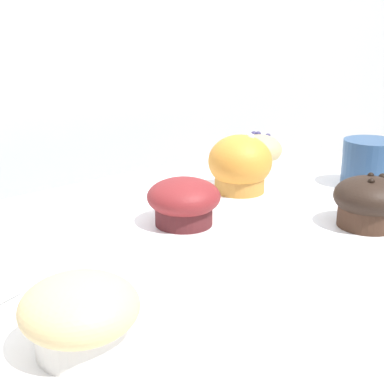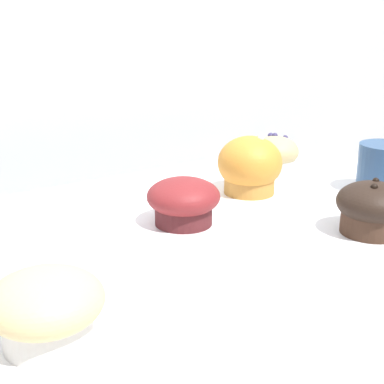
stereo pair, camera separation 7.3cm
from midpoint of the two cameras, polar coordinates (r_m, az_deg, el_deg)
wall_back at (r=1.21m, az=-18.73°, el=4.36°), size 3.20×0.10×1.80m
muffin_front_center at (r=0.75m, az=15.70°, el=-1.05°), size 0.09×0.09×0.07m
muffin_back_left at (r=0.73m, az=-3.75°, el=-1.02°), size 0.10×0.10×0.06m
muffin_front_left at (r=0.87m, az=2.76°, el=2.83°), size 0.10×0.10×0.10m
muffin_front_right at (r=1.00m, az=5.05°, el=4.13°), size 0.09×0.09×0.07m
muffin_back_center at (r=0.47m, az=-16.33°, el=-12.52°), size 0.10×0.10×0.07m
coffee_cup at (r=0.93m, az=16.49°, el=3.02°), size 0.09×0.14×0.08m
price_card at (r=0.57m, az=-23.31°, el=-8.16°), size 0.06×0.06×0.06m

